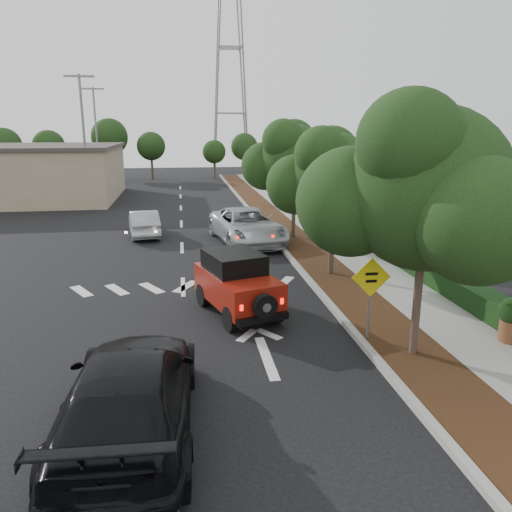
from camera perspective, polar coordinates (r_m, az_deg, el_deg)
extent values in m
plane|color=black|center=(12.47, -8.09, -12.01)|extent=(120.00, 120.00, 0.00)
cube|color=#9E9B93|center=(24.23, 2.47, 1.52)|extent=(0.20, 70.00, 0.15)
cube|color=black|center=(24.44, 4.78, 1.56)|extent=(1.80, 70.00, 0.12)
cube|color=gray|center=(24.94, 9.03, 1.69)|extent=(2.00, 70.00, 0.12)
cube|color=black|center=(25.33, 12.09, 2.53)|extent=(0.80, 70.00, 0.80)
cylinder|color=black|center=(15.99, -6.04, -4.45)|extent=(0.45, 0.76, 0.72)
cylinder|color=black|center=(16.48, -1.44, -3.78)|extent=(0.45, 0.76, 0.72)
cylinder|color=black|center=(14.01, -2.89, -7.19)|extent=(0.45, 0.76, 0.72)
cylinder|color=black|center=(14.57, 2.23, -6.31)|extent=(0.45, 0.76, 0.72)
cube|color=maroon|center=(15.08, -2.12, -3.58)|extent=(2.52, 3.65, 0.90)
cube|color=black|center=(15.10, -2.56, -0.64)|extent=(1.96, 2.18, 0.57)
cube|color=maroon|center=(16.21, -3.91, -2.56)|extent=(1.63, 1.31, 0.74)
cube|color=black|center=(13.74, 0.81, -7.22)|extent=(1.52, 0.60, 0.20)
cylinder|color=black|center=(13.49, 1.05, -5.81)|extent=(0.71, 0.39, 0.68)
cube|color=#FF190C|center=(13.40, -1.66, -5.96)|extent=(0.10, 0.06, 0.16)
cube|color=#FF190C|center=(13.91, 2.99, -5.19)|extent=(0.10, 0.06, 0.16)
imported|color=#B9BBC1|center=(24.45, -1.01, 3.45)|extent=(3.66, 6.33, 1.66)
imported|color=black|center=(9.69, -14.19, -15.06)|extent=(2.54, 5.81, 1.66)
imported|color=#A3A4AA|center=(26.68, -12.69, 3.69)|extent=(1.95, 4.21, 1.34)
imported|color=#ACAEB4|center=(39.42, -23.11, 6.44)|extent=(4.54, 2.13, 1.50)
cylinder|color=slate|center=(13.36, 12.83, -5.13)|extent=(0.07, 0.07, 2.03)
cube|color=yellow|center=(13.12, 13.04, -2.39)|extent=(1.04, 0.05, 1.04)
cube|color=black|center=(13.08, 13.09, -2.01)|extent=(0.33, 0.02, 0.07)
cube|color=black|center=(13.13, 13.04, -2.82)|extent=(0.29, 0.02, 0.07)
cylinder|color=brown|center=(14.69, 27.06, -7.61)|extent=(0.61, 0.61, 0.57)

